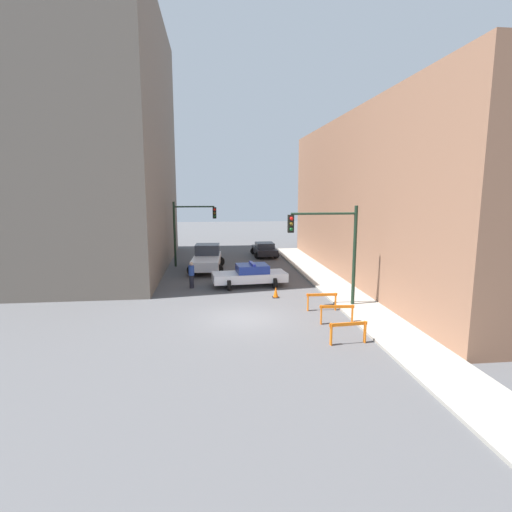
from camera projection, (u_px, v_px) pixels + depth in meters
ground_plane at (244, 318)px, 19.19m from camera, size 120.00×120.00×0.00m
sidewalk_right at (368, 313)px, 19.88m from camera, size 2.40×44.00×0.12m
building_corner_left at (69, 141)px, 29.99m from camera, size 14.00×20.00×19.52m
building_right at (427, 198)px, 27.63m from camera, size 12.00×28.00×11.08m
traffic_light_near at (333, 241)px, 20.51m from camera, size 3.64×0.35×5.20m
traffic_light_far at (188, 224)px, 31.87m from camera, size 3.44×0.35×5.20m
police_car at (250, 275)px, 25.59m from camera, size 4.85×2.64×1.52m
white_truck at (207, 258)px, 30.68m from camera, size 2.86×5.51×1.90m
parked_car_near at (264, 249)px, 37.07m from camera, size 2.37×4.36×1.31m
pedestrian_crossing at (191, 275)px, 25.01m from camera, size 0.49×0.49×1.66m
barrier_front at (348, 329)px, 15.90m from camera, size 1.60×0.27×0.90m
barrier_mid at (337, 311)px, 18.28m from camera, size 1.60×0.28×0.90m
barrier_back at (322, 299)px, 20.36m from camera, size 1.60×0.19×0.90m
traffic_cone at (276, 292)px, 22.86m from camera, size 0.36×0.36×0.66m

